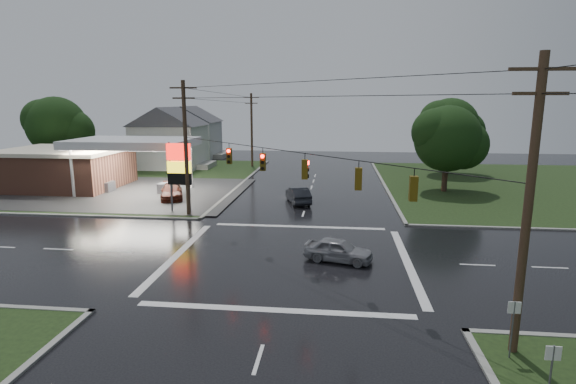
# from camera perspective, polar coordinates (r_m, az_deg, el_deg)

# --- Properties ---
(ground) EXTENTS (120.00, 120.00, 0.00)m
(ground) POSITION_cam_1_polar(r_m,az_deg,el_deg) (27.57, 0.22, -8.37)
(ground) COLOR black
(ground) RESTS_ON ground
(grass_nw) EXTENTS (36.00, 36.00, 0.08)m
(grass_nw) POSITION_cam_1_polar(r_m,az_deg,el_deg) (59.96, -22.48, 1.63)
(grass_nw) COLOR black
(grass_nw) RESTS_ON ground
(grass_ne) EXTENTS (36.00, 36.00, 0.08)m
(grass_ne) POSITION_cam_1_polar(r_m,az_deg,el_deg) (57.55, 30.01, 0.58)
(grass_ne) COLOR black
(grass_ne) RESTS_ON ground
(gas_station) EXTENTS (26.20, 18.00, 5.60)m
(gas_station) POSITION_cam_1_polar(r_m,az_deg,el_deg) (54.06, -25.54, 3.09)
(gas_station) COLOR #2D2D2D
(gas_station) RESTS_ON ground
(pylon_sign) EXTENTS (2.00, 0.35, 6.00)m
(pylon_sign) POSITION_cam_1_polar(r_m,az_deg,el_deg) (39.00, -13.66, 3.25)
(pylon_sign) COLOR #59595E
(pylon_sign) RESTS_ON ground
(utility_pole_nw) EXTENTS (2.20, 0.32, 11.00)m
(utility_pole_nw) POSITION_cam_1_polar(r_m,az_deg,el_deg) (37.53, -12.85, 5.61)
(utility_pole_nw) COLOR #382619
(utility_pole_nw) RESTS_ON ground
(utility_pole_se) EXTENTS (2.20, 0.32, 11.00)m
(utility_pole_se) POSITION_cam_1_polar(r_m,az_deg,el_deg) (18.02, 28.20, -1.53)
(utility_pole_se) COLOR #382619
(utility_pole_se) RESTS_ON ground
(utility_pole_n) EXTENTS (2.20, 0.32, 10.50)m
(utility_pole_n) POSITION_cam_1_polar(r_m,az_deg,el_deg) (65.08, -4.63, 7.98)
(utility_pole_n) COLOR #382619
(utility_pole_n) RESTS_ON ground
(traffic_signals) EXTENTS (26.87, 26.87, 1.47)m
(traffic_signals) POSITION_cam_1_polar(r_m,az_deg,el_deg) (26.08, 0.26, 5.14)
(traffic_signals) COLOR black
(traffic_signals) RESTS_ON ground
(house_near) EXTENTS (11.05, 8.48, 8.60)m
(house_near) POSITION_cam_1_polar(r_m,az_deg,el_deg) (66.36, -14.78, 6.79)
(house_near) COLOR silver
(house_near) RESTS_ON ground
(house_far) EXTENTS (11.05, 8.48, 8.60)m
(house_far) POSITION_cam_1_polar(r_m,az_deg,el_deg) (77.97, -12.32, 7.54)
(house_far) COLOR silver
(house_far) RESTS_ON ground
(tree_nw_behind) EXTENTS (8.93, 7.60, 10.00)m
(tree_nw_behind) POSITION_cam_1_polar(r_m,az_deg,el_deg) (66.78, -27.21, 7.47)
(tree_nw_behind) COLOR black
(tree_nw_behind) RESTS_ON ground
(tree_ne_near) EXTENTS (7.99, 6.80, 8.98)m
(tree_ne_near) POSITION_cam_1_polar(r_m,az_deg,el_deg) (49.29, 19.75, 6.36)
(tree_ne_near) COLOR black
(tree_ne_near) RESTS_ON ground
(tree_ne_far) EXTENTS (8.46, 7.20, 9.80)m
(tree_ne_far) POSITION_cam_1_polar(r_m,az_deg,el_deg) (61.59, 19.98, 7.81)
(tree_ne_far) COLOR black
(tree_ne_far) RESTS_ON ground
(car_north) EXTENTS (2.91, 4.92, 1.53)m
(car_north) POSITION_cam_1_polar(r_m,az_deg,el_deg) (41.93, 1.30, -0.37)
(car_north) COLOR black
(car_north) RESTS_ON ground
(car_crossing) EXTENTS (4.34, 2.62, 1.38)m
(car_crossing) POSITION_cam_1_polar(r_m,az_deg,el_deg) (27.01, 6.43, -7.32)
(car_crossing) COLOR gray
(car_crossing) RESTS_ON ground
(car_pump) EXTENTS (3.63, 5.40, 1.45)m
(car_pump) POSITION_cam_1_polar(r_m,az_deg,el_deg) (45.11, -14.55, 0.05)
(car_pump) COLOR #4D1C11
(car_pump) RESTS_ON ground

